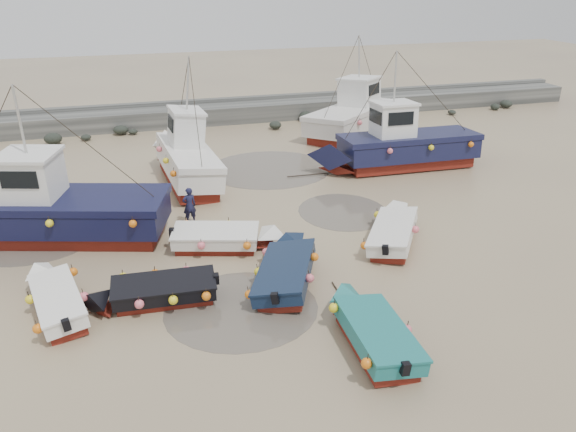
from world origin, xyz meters
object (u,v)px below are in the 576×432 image
cabin_boat_0 (49,209)px  cabin_boat_1 (183,155)px  dinghy_2 (371,327)px  cabin_boat_2 (399,145)px  dinghy_4 (153,289)px  dinghy_5 (225,236)px  dinghy_1 (290,267)px  person (191,223)px  cabin_boat_3 (357,114)px  dinghy_0 (57,295)px  dinghy_3 (396,228)px

cabin_boat_0 → cabin_boat_1: bearing=-30.8°
dinghy_2 → cabin_boat_2: 16.25m
dinghy_2 → dinghy_4: 7.12m
cabin_boat_2 → dinghy_5: bearing=124.4°
dinghy_1 → person: bearing=139.4°
cabin_boat_0 → cabin_boat_3: bearing=-41.0°
dinghy_0 → cabin_boat_1: cabin_boat_1 is taller
dinghy_1 → dinghy_5: size_ratio=1.08×
dinghy_2 → cabin_boat_2: bearing=62.9°
dinghy_1 → cabin_boat_3: cabin_boat_3 is taller
cabin_boat_2 → dinghy_2: bearing=152.5°
dinghy_0 → dinghy_5: same height
dinghy_4 → cabin_boat_0: bearing=33.4°
dinghy_5 → person: dinghy_5 is taller
cabin_boat_0 → dinghy_1: bearing=-109.0°
cabin_boat_1 → person: 5.62m
dinghy_5 → dinghy_4: bearing=-26.1°
cabin_boat_0 → cabin_boat_2: (17.37, 4.12, 0.02)m
dinghy_3 → dinghy_1: bearing=-125.6°
dinghy_5 → cabin_boat_1: size_ratio=0.57×
dinghy_3 → person: 8.74m
dinghy_1 → dinghy_3: size_ratio=1.06×
dinghy_2 → cabin_boat_1: bearing=105.0°
dinghy_3 → dinghy_4: size_ratio=0.99×
dinghy_4 → cabin_boat_1: (2.36, 11.53, 0.80)m
dinghy_4 → cabin_boat_1: size_ratio=0.58×
dinghy_0 → dinghy_3: 12.73m
dinghy_2 → cabin_boat_0: cabin_boat_0 is taller
dinghy_5 → dinghy_0: bearing=-48.6°
dinghy_3 → person: bearing=-173.7°
cabin_boat_0 → cabin_boat_2: size_ratio=1.04×
dinghy_5 → dinghy_1: bearing=45.6°
cabin_boat_2 → dinghy_3: bearing=154.9°
cabin_boat_0 → cabin_boat_1: same height
cabin_boat_0 → person: cabin_boat_0 is taller
dinghy_1 → person: size_ratio=3.63×
dinghy_2 → cabin_boat_3: bearing=70.3°
dinghy_3 → cabin_boat_0: (-13.25, 4.06, 0.76)m
cabin_boat_1 → dinghy_3: bearing=-56.7°
cabin_boat_3 → cabin_boat_1: bearing=-102.3°
dinghy_5 → person: bearing=-143.9°
dinghy_3 → cabin_boat_2: size_ratio=0.52×
dinghy_1 → dinghy_2: (1.25, -4.12, 0.01)m
person → dinghy_4: bearing=59.7°
cabin_boat_1 → dinghy_5: bearing=-90.3°
cabin_boat_2 → cabin_boat_3: bearing=-3.3°
dinghy_2 → cabin_boat_0: bearing=135.3°
dinghy_2 → dinghy_4: same height
dinghy_0 → person: dinghy_0 is taller
dinghy_1 → dinghy_2: 4.30m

